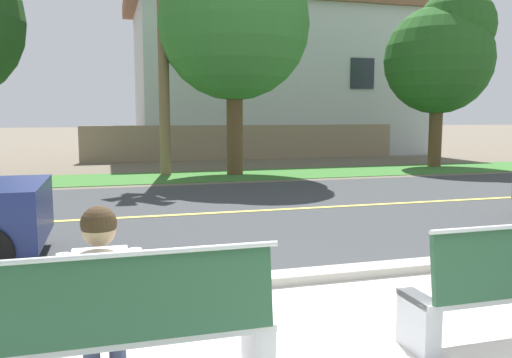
% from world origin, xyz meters
% --- Properties ---
extents(ground_plane, '(140.00, 140.00, 0.00)m').
position_xyz_m(ground_plane, '(0.00, 8.00, 0.00)').
color(ground_plane, '#665B4C').
extents(curb_edge, '(44.00, 0.30, 0.11)m').
position_xyz_m(curb_edge, '(0.00, 2.35, 0.06)').
color(curb_edge, '#ADA89E').
rests_on(curb_edge, ground_plane).
extents(street_asphalt, '(52.00, 8.00, 0.01)m').
position_xyz_m(street_asphalt, '(0.00, 6.50, 0.00)').
color(street_asphalt, '#383A3D').
rests_on(street_asphalt, ground_plane).
extents(road_centre_line, '(48.00, 0.14, 0.01)m').
position_xyz_m(road_centre_line, '(0.00, 6.50, 0.01)').
color(road_centre_line, '#E0CC4C').
rests_on(road_centre_line, ground_plane).
extents(far_verge_grass, '(48.00, 2.80, 0.02)m').
position_xyz_m(far_verge_grass, '(0.00, 12.31, 0.01)').
color(far_verge_grass, '#38702D').
rests_on(far_verge_grass, ground_plane).
extents(bench_left, '(1.99, 0.48, 1.01)m').
position_xyz_m(bench_left, '(-1.56, 0.44, 0.46)').
color(bench_left, silver).
rests_on(bench_left, ground_plane).
extents(seated_person_white, '(0.52, 0.68, 1.25)m').
position_xyz_m(seated_person_white, '(-1.67, 0.61, 0.68)').
color(seated_person_white, '#333D56').
rests_on(seated_person_white, ground_plane).
extents(shade_tree_left, '(4.48, 4.48, 7.39)m').
position_xyz_m(shade_tree_left, '(2.26, 12.46, 4.80)').
color(shade_tree_left, brown).
rests_on(shade_tree_left, ground_plane).
extents(shade_tree_centre, '(3.69, 3.69, 6.09)m').
position_xyz_m(shade_tree_centre, '(9.59, 12.95, 3.95)').
color(shade_tree_centre, brown).
rests_on(shade_tree_centre, ground_plane).
extents(garden_wall, '(13.00, 0.36, 1.40)m').
position_xyz_m(garden_wall, '(3.86, 17.76, 0.70)').
color(garden_wall, gray).
rests_on(garden_wall, ground_plane).
extents(house_across_street, '(13.71, 6.91, 7.10)m').
position_xyz_m(house_across_street, '(6.17, 20.96, 3.60)').
color(house_across_street, '#B7BCC1').
rests_on(house_across_street, ground_plane).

